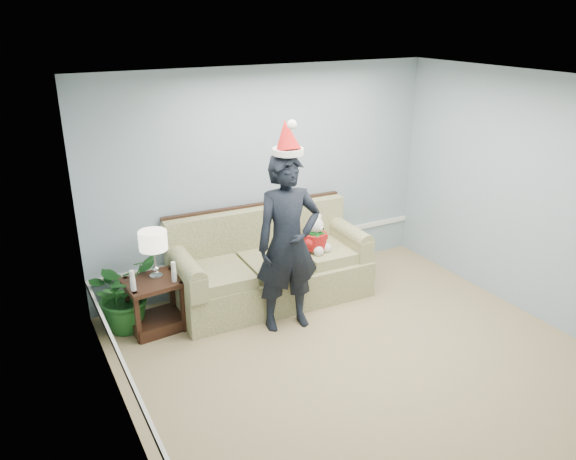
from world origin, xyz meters
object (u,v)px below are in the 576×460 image
(sofa, at_px, (269,268))
(side_table, at_px, (156,310))
(table_lamp, at_px, (153,242))
(teddy_bear, at_px, (315,238))
(houseplant, at_px, (124,292))
(man, at_px, (288,244))

(sofa, relative_size, side_table, 3.58)
(side_table, distance_m, table_lamp, 0.77)
(table_lamp, relative_size, teddy_bear, 1.15)
(sofa, xyz_separation_m, table_lamp, (-1.38, -0.04, 0.62))
(sofa, distance_m, teddy_bear, 0.66)
(sofa, bearing_deg, table_lamp, -176.32)
(table_lamp, relative_size, houseplant, 0.62)
(side_table, xyz_separation_m, man, (1.31, -0.60, 0.74))
(table_lamp, bearing_deg, teddy_bear, -4.77)
(sofa, distance_m, houseplant, 1.71)
(side_table, height_order, teddy_bear, teddy_bear)
(houseplant, bearing_deg, man, -26.29)
(teddy_bear, bearing_deg, man, -161.61)
(side_table, xyz_separation_m, houseplant, (-0.28, 0.19, 0.20))
(side_table, relative_size, table_lamp, 1.23)
(side_table, height_order, man, man)
(sofa, relative_size, table_lamp, 4.39)
(sofa, xyz_separation_m, side_table, (-1.42, -0.09, -0.15))
(sofa, bearing_deg, man, -97.29)
(man, bearing_deg, side_table, 163.05)
(sofa, relative_size, man, 1.20)
(side_table, distance_m, houseplant, 0.39)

